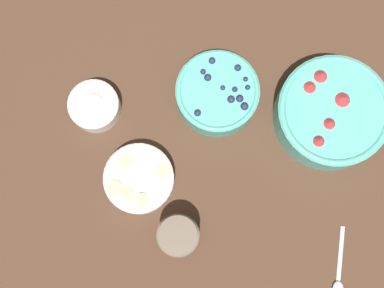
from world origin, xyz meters
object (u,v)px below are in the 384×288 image
at_px(bowl_blueberries, 217,93).
at_px(bowl_strawberries, 332,113).
at_px(bowl_cream, 94,106).
at_px(jar_chocolate, 178,235).
at_px(bowl_bananas, 139,179).

bearing_deg(bowl_blueberries, bowl_strawberries, -130.05).
bearing_deg(bowl_strawberries, bowl_cream, 58.34).
xyz_separation_m(bowl_strawberries, bowl_blueberries, (0.15, 0.18, -0.01)).
bearing_deg(bowl_blueberries, jar_chocolate, 135.27).
bearing_deg(bowl_bananas, jar_chocolate, -173.83).
distance_m(bowl_bananas, bowl_cream, 0.17).
relative_size(bowl_blueberries, bowl_bananas, 1.21).
height_order(bowl_strawberries, bowl_blueberries, bowl_strawberries).
height_order(bowl_strawberries, jar_chocolate, bowl_strawberries).
distance_m(bowl_blueberries, bowl_cream, 0.25).
bearing_deg(bowl_cream, bowl_strawberries, -121.66).
height_order(bowl_blueberries, bowl_bananas, bowl_blueberries).
bearing_deg(jar_chocolate, bowl_blueberries, -44.73).
relative_size(bowl_strawberries, bowl_bananas, 1.60).
bearing_deg(bowl_blueberries, bowl_bananas, 108.47).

